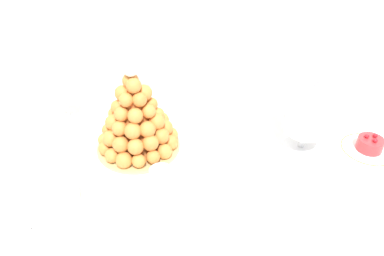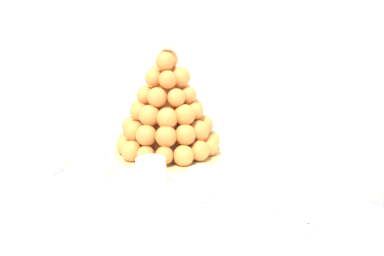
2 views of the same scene
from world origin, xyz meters
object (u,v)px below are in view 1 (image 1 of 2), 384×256
Objects in this scene: dessert_cup_left at (67,195)px; dessert_cup_right at (242,164)px; macaron_goblet at (309,108)px; fruit_tart_plate at (369,147)px; croquembouche at (136,118)px; dessert_cup_centre at (161,178)px; serving_tray at (154,163)px; wine_glass at (64,94)px; dessert_cup_mid_left at (115,190)px; dessert_cup_mid_right at (202,176)px.

dessert_cup_right is at bearing 0.62° from dessert_cup_left.
fruit_tart_plate is (0.20, -0.07, -0.13)m from macaron_goblet.
dessert_cup_centre is (0.04, -0.18, -0.08)m from croquembouche.
serving_tray is 0.14m from croquembouche.
croquembouche is 0.73m from fruit_tart_plate.
fruit_tart_plate is at bearing 0.49° from dessert_cup_centre.
macaron_goblet is (0.22, 0.07, 0.12)m from dessert_cup_right.
croquembouche is 0.32m from wine_glass.
dessert_cup_mid_left reaches higher than dessert_cup_centre.
macaron_goblet is (0.50, -0.11, 0.03)m from croquembouche.
wine_glass reaches higher than dessert_cup_mid_right.
dessert_cup_centre is 0.66m from fruit_tart_plate.
dessert_cup_right is at bearing 8.72° from dessert_cup_mid_right.
croquembouche reaches higher than dessert_cup_mid_right.
serving_tray is 4.69× the size of wine_glass.
dessert_cup_right is (0.23, 0.00, -0.00)m from dessert_cup_centre.
dessert_cup_centre is at bearing -87.06° from serving_tray.
dessert_cup_mid_right reaches higher than fruit_tart_plate.
fruit_tart_plate is at bearing 2.29° from dessert_cup_mid_right.
croquembouche is at bearing 146.38° from dessert_cup_right.
croquembouche is 0.34m from dessert_cup_right.
fruit_tart_plate is at bearing 1.66° from dessert_cup_mid_left.
fruit_tart_plate is at bearing 0.52° from dessert_cup_left.
dessert_cup_right is at bearing -163.15° from macaron_goblet.
serving_tray is 0.17m from dessert_cup_mid_right.
dessert_cup_mid_left is 0.78m from fruit_tart_plate.
fruit_tart_plate reaches higher than serving_tray.
dessert_cup_mid_right reaches higher than serving_tray.
dessert_cup_centre reaches higher than dessert_cup_left.
dessert_cup_mid_left is (-0.12, -0.12, 0.03)m from serving_tray.
dessert_cup_right is (0.36, 0.02, -0.00)m from dessert_cup_mid_left.
serving_tray is 0.49m from macaron_goblet.
wine_glass is at bearing 154.28° from macaron_goblet.
croquembouche is at bearing 112.21° from serving_tray.
dessert_cup_right is 0.41× the size of wine_glass.
macaron_goblet reaches higher than dessert_cup_mid_right.
dessert_cup_left and dessert_cup_right have the same top height.
dessert_cup_mid_left reaches higher than serving_tray.
macaron_goblet is 1.50× the size of fruit_tart_plate.
dessert_cup_mid_left reaches higher than dessert_cup_right.
serving_tray is 10.72× the size of dessert_cup_centre.
wine_glass is at bearing 130.48° from dessert_cup_mid_right.
wine_glass reaches higher than serving_tray.
croquembouche is at bearing -46.72° from wine_glass.
dessert_cup_left is (-0.24, -0.10, 0.03)m from serving_tray.
dessert_cup_mid_right is (0.12, -0.12, 0.03)m from serving_tray.
serving_tray is at bearing 134.79° from dessert_cup_mid_right.
dessert_cup_mid_right is 0.32× the size of fruit_tart_plate.
dessert_cup_mid_right is (0.15, -0.20, -0.08)m from croquembouche.
dessert_cup_left is at bearing -137.90° from croquembouche.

